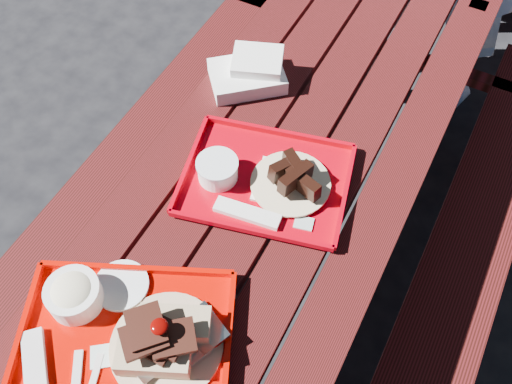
% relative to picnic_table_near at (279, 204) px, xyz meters
% --- Properties ---
extents(ground, '(60.00, 60.00, 0.00)m').
position_rel_picnic_table_near_xyz_m(ground, '(0.00, 0.00, -0.56)').
color(ground, black).
rests_on(ground, ground).
extents(picnic_table_near, '(1.41, 2.40, 0.75)m').
position_rel_picnic_table_near_xyz_m(picnic_table_near, '(0.00, 0.00, 0.00)').
color(picnic_table_near, '#4A0E11').
rests_on(picnic_table_near, ground).
extents(near_tray, '(0.60, 0.54, 0.15)m').
position_rel_picnic_table_near_xyz_m(near_tray, '(-0.10, -0.60, 0.23)').
color(near_tray, '#C50800').
rests_on(near_tray, picnic_table_near).
extents(far_tray, '(0.51, 0.44, 0.08)m').
position_rel_picnic_table_near_xyz_m(far_tray, '(-0.02, -0.08, 0.21)').
color(far_tray, '#B5000E').
rests_on(far_tray, picnic_table_near).
extents(white_cloth, '(0.27, 0.27, 0.09)m').
position_rel_picnic_table_near_xyz_m(white_cloth, '(-0.23, 0.26, 0.23)').
color(white_cloth, white).
rests_on(white_cloth, picnic_table_near).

